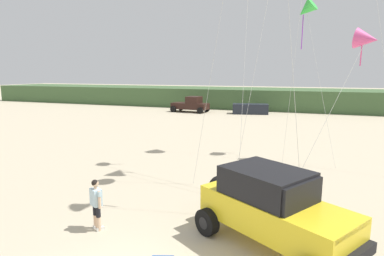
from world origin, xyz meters
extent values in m
cube|color=#426038|center=(-2.45, 40.57, 1.34)|extent=(90.00, 8.90, 2.67)
cube|color=yellow|center=(2.86, 3.04, 1.01)|extent=(4.71, 3.87, 0.90)
cube|color=yellow|center=(4.26, 2.17, 1.38)|extent=(1.82, 2.02, 0.12)
cube|color=black|center=(2.56, 3.22, 1.86)|extent=(2.88, 2.70, 0.80)
cube|color=black|center=(3.58, 2.59, 1.82)|extent=(0.96, 1.48, 0.72)
cylinder|color=black|center=(0.88, 4.25, 1.11)|extent=(0.66, 0.82, 0.77)
cylinder|color=black|center=(4.89, 3.00, 0.42)|extent=(0.87, 0.70, 0.84)
cylinder|color=black|center=(4.89, 3.00, 0.42)|extent=(0.49, 0.47, 0.38)
cylinder|color=black|center=(1.91, 4.83, 0.42)|extent=(0.87, 0.70, 0.84)
cylinder|color=black|center=(1.91, 4.83, 0.42)|extent=(0.49, 0.47, 0.38)
cylinder|color=black|center=(0.83, 3.08, 0.42)|extent=(0.87, 0.70, 0.84)
cylinder|color=black|center=(0.83, 3.08, 0.42)|extent=(0.49, 0.47, 0.38)
cylinder|color=#DBB28E|center=(-2.68, 2.26, 0.25)|extent=(0.14, 0.14, 0.49)
cylinder|color=black|center=(-2.68, 2.26, 0.64)|extent=(0.15, 0.15, 0.36)
cube|color=silver|center=(-2.66, 2.29, 0.05)|extent=(0.22, 0.28, 0.10)
cylinder|color=#DBB28E|center=(-2.49, 2.15, 0.25)|extent=(0.14, 0.14, 0.49)
cylinder|color=black|center=(-2.49, 2.15, 0.64)|extent=(0.15, 0.15, 0.36)
cube|color=silver|center=(-2.47, 2.18, 0.05)|extent=(0.22, 0.28, 0.10)
cube|color=silver|center=(-2.58, 2.20, 1.09)|extent=(0.48, 0.42, 0.54)
cylinder|color=#DBB28E|center=(-2.80, 2.33, 1.08)|extent=(0.09, 0.09, 0.56)
cylinder|color=silver|center=(-2.80, 2.33, 1.27)|extent=(0.11, 0.11, 0.16)
cylinder|color=#DBB28E|center=(-2.36, 2.08, 1.08)|extent=(0.09, 0.09, 0.56)
cylinder|color=silver|center=(-2.36, 2.08, 1.27)|extent=(0.11, 0.11, 0.16)
cylinder|color=#DBB28E|center=(-2.58, 2.20, 1.40)|extent=(0.10, 0.10, 0.08)
sphere|color=#DBB28E|center=(-2.58, 2.20, 1.54)|extent=(0.21, 0.21, 0.21)
sphere|color=black|center=(-2.59, 2.19, 1.56)|extent=(0.21, 0.21, 0.21)
cube|color=black|center=(-10.58, 32.28, 0.76)|extent=(4.76, 2.32, 0.76)
cube|color=black|center=(-10.03, 32.23, 1.56)|extent=(1.76, 1.94, 0.84)
cylinder|color=black|center=(-8.64, 33.16, 0.38)|extent=(0.78, 0.33, 0.76)
cylinder|color=black|center=(-8.84, 31.07, 0.38)|extent=(0.78, 0.33, 0.76)
cylinder|color=black|center=(-12.33, 33.50, 0.38)|extent=(0.78, 0.33, 0.76)
cylinder|color=black|center=(-12.52, 31.41, 0.38)|extent=(0.78, 0.33, 0.76)
cube|color=#1E232D|center=(-3.09, 33.05, 0.60)|extent=(4.45, 2.50, 1.20)
cylinder|color=silver|center=(2.94, 5.50, 5.71)|extent=(1.37, 1.08, 11.32)
cone|color=green|center=(3.10, 14.92, 8.59)|extent=(1.36, 1.22, 1.47)
cylinder|color=purple|center=(2.95, 14.92, 7.31)|extent=(0.05, 0.30, 1.99)
cylinder|color=silver|center=(4.09, 13.44, 4.32)|extent=(1.98, 2.98, 8.55)
cone|color=#E04C93|center=(5.54, 8.59, 6.25)|extent=(1.10, 1.20, 1.07)
cylinder|color=#E04C93|center=(5.39, 8.59, 5.62)|extent=(0.05, 0.06, 0.78)
cylinder|color=silver|center=(4.14, 6.49, 3.15)|extent=(2.81, 4.21, 6.21)
cylinder|color=silver|center=(0.79, 8.81, 6.62)|extent=(0.63, 4.90, 13.15)
cylinder|color=silver|center=(1.58, 8.17, 6.67)|extent=(1.32, 4.49, 13.25)
cylinder|color=silver|center=(2.78, 13.99, 7.74)|extent=(0.85, 3.45, 15.38)
cylinder|color=silver|center=(-0.49, 7.71, 4.84)|extent=(1.27, 1.04, 9.59)
camera|label=1|loc=(3.60, -5.86, 4.99)|focal=30.23mm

